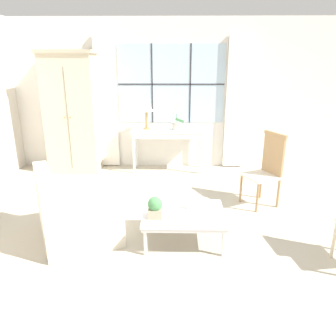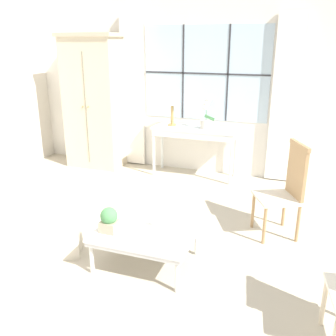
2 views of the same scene
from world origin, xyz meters
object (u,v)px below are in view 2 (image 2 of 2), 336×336
object	(u,v)px
table_lamp	(172,100)
side_chair_wooden	(287,186)
console_table	(195,133)
potted_orchid	(206,116)
armchair_upholstered	(40,216)
pillar_candle	(156,222)
coffee_table	(146,234)
armoire	(94,102)
potted_plant_small	(109,220)

from	to	relation	value
table_lamp	side_chair_wooden	xyz separation A→B (m)	(1.88, -1.56, -0.63)
console_table	potted_orchid	distance (m)	0.34
side_chair_wooden	armchair_upholstered	bearing A→B (deg)	-157.94
armchair_upholstered	pillar_candle	distance (m)	1.38
console_table	armchair_upholstered	bearing A→B (deg)	-112.34
potted_orchid	coffee_table	xyz separation A→B (m)	(0.07, -2.61, -0.68)
table_lamp	armchair_upholstered	world-z (taller)	table_lamp
armoire	pillar_candle	world-z (taller)	armoire
console_table	pillar_candle	xyz separation A→B (m)	(0.32, -2.51, -0.29)
side_chair_wooden	potted_plant_small	world-z (taller)	side_chair_wooden
armoire	side_chair_wooden	xyz separation A→B (m)	(3.27, -1.51, -0.53)
potted_orchid	pillar_candle	size ratio (longest dim) A/B	3.85
armoire	table_lamp	xyz separation A→B (m)	(1.38, 0.06, 0.10)
console_table	table_lamp	distance (m)	0.64
table_lamp	armchair_upholstered	bearing A→B (deg)	-104.20
armchair_upholstered	side_chair_wooden	size ratio (longest dim) A/B	1.16
armchair_upholstered	coffee_table	world-z (taller)	armchair_upholstered
potted_plant_small	pillar_candle	bearing A→B (deg)	29.70
side_chair_wooden	coffee_table	distance (m)	1.67
armoire	table_lamp	distance (m)	1.39
coffee_table	table_lamp	bearing A→B (deg)	103.64
armoire	armchair_upholstered	distance (m)	2.77
side_chair_wooden	potted_plant_small	size ratio (longest dim) A/B	4.38
table_lamp	potted_orchid	xyz separation A→B (m)	(0.57, -0.04, -0.22)
armchair_upholstered	coffee_table	distance (m)	1.30
armchair_upholstered	pillar_candle	xyz separation A→B (m)	(1.37, 0.04, 0.14)
armoire	console_table	world-z (taller)	armoire
coffee_table	armoire	bearing A→B (deg)	128.02
table_lamp	side_chair_wooden	world-z (taller)	table_lamp
console_table	potted_plant_small	xyz separation A→B (m)	(-0.08, -2.74, -0.23)
potted_plant_small	side_chair_wooden	bearing A→B (deg)	37.68
table_lamp	potted_plant_small	distance (m)	2.89
potted_plant_small	console_table	bearing A→B (deg)	88.34
armchair_upholstered	potted_plant_small	size ratio (longest dim) A/B	5.08
armchair_upholstered	potted_plant_small	world-z (taller)	armchair_upholstered
pillar_candle	side_chair_wooden	bearing A→B (deg)	40.06
console_table	table_lamp	world-z (taller)	table_lamp
armchair_upholstered	potted_plant_small	xyz separation A→B (m)	(0.97, -0.18, 0.21)
console_table	table_lamp	xyz separation A→B (m)	(-0.39, 0.03, 0.51)
potted_plant_small	pillar_candle	xyz separation A→B (m)	(0.40, 0.23, -0.07)
table_lamp	console_table	bearing A→B (deg)	-5.06
armchair_upholstered	potted_plant_small	bearing A→B (deg)	-10.64
side_chair_wooden	armoire	bearing A→B (deg)	155.27
console_table	side_chair_wooden	distance (m)	2.14
table_lamp	side_chair_wooden	size ratio (longest dim) A/B	0.50
table_lamp	pillar_candle	world-z (taller)	table_lamp
side_chair_wooden	coffee_table	xyz separation A→B (m)	(-1.24, -1.09, -0.27)
armoire	side_chair_wooden	size ratio (longest dim) A/B	2.06
armoire	armchair_upholstered	world-z (taller)	armoire
pillar_candle	potted_orchid	bearing A→B (deg)	93.23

